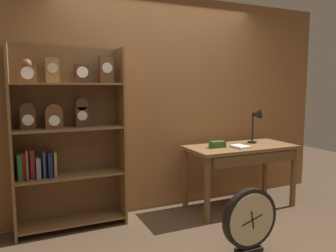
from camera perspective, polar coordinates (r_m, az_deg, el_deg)
ground_plane at (r=3.26m, az=8.10°, el=-20.81°), size 10.00×10.00×0.00m
back_wood_panel at (r=4.04m, az=-1.44°, el=3.92°), size 4.80×0.05×2.60m
bookshelf at (r=3.59m, az=-17.51°, el=-1.47°), size 1.13×0.34×1.92m
workbench at (r=4.15m, az=12.70°, el=-4.66°), size 1.36×0.62×0.78m
desk_lamp at (r=4.34m, az=15.37°, el=1.40°), size 0.18×0.19×0.47m
toolbox_small at (r=3.97m, az=8.61°, el=-3.18°), size 0.18×0.11×0.08m
open_repair_manual at (r=4.01m, az=12.48°, el=-3.53°), size 0.17×0.23×0.02m
round_clock_large at (r=3.18m, az=14.07°, el=-15.61°), size 0.56×0.11×0.60m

